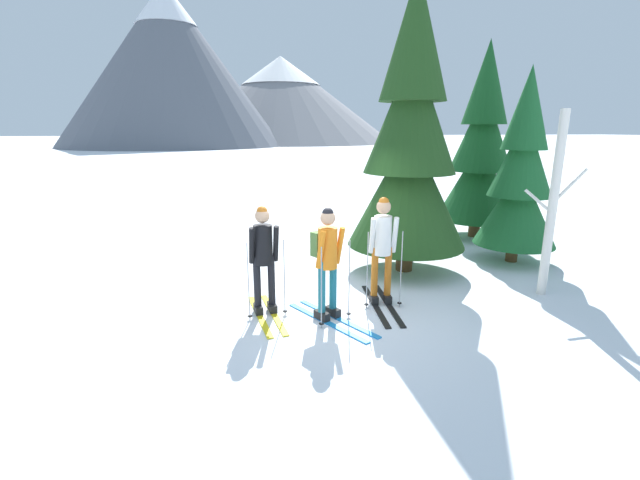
% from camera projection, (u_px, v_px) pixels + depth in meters
% --- Properties ---
extents(ground_plane, '(400.00, 400.00, 0.00)m').
position_uv_depth(ground_plane, '(318.00, 310.00, 6.82)').
color(ground_plane, white).
extents(skier_in_black, '(0.61, 1.59, 1.68)m').
position_uv_depth(skier_in_black, '(263.00, 254.00, 6.49)').
color(skier_in_black, yellow).
rests_on(skier_in_black, ground).
extents(skier_in_orange, '(1.08, 1.66, 1.69)m').
position_uv_depth(skier_in_orange, '(327.00, 258.00, 6.29)').
color(skier_in_orange, '#1E84D1').
rests_on(skier_in_orange, ground).
extents(skier_in_white, '(0.61, 1.75, 1.75)m').
position_uv_depth(skier_in_white, '(382.00, 247.00, 6.84)').
color(skier_in_white, black).
rests_on(skier_in_white, ground).
extents(pine_tree_near, '(2.02, 2.02, 4.87)m').
position_uv_depth(pine_tree_near, '(481.00, 151.00, 10.96)').
color(pine_tree_near, '#51381E').
rests_on(pine_tree_near, ground).
extents(pine_tree_mid, '(2.28, 2.28, 5.51)m').
position_uv_depth(pine_tree_mid, '(410.00, 143.00, 8.13)').
color(pine_tree_mid, '#51381E').
rests_on(pine_tree_mid, ground).
extents(pine_tree_far, '(1.65, 1.65, 3.99)m').
position_uv_depth(pine_tree_far, '(520.00, 176.00, 8.89)').
color(pine_tree_far, '#51381E').
rests_on(pine_tree_far, ground).
extents(birch_tree_tall, '(0.79, 0.49, 3.08)m').
position_uv_depth(birch_tree_tall, '(553.00, 205.00, 7.11)').
color(birch_tree_tall, silver).
rests_on(birch_tree_tall, ground).
extents(birch_tree_slender, '(0.73, 0.70, 5.10)m').
position_uv_depth(birch_tree_slender, '(406.00, 137.00, 10.01)').
color(birch_tree_slender, silver).
rests_on(birch_tree_slender, ground).
extents(mountain_ridge_distant, '(61.73, 57.51, 25.10)m').
position_uv_depth(mountain_ridge_distant, '(237.00, 86.00, 81.05)').
color(mountain_ridge_distant, slate).
rests_on(mountain_ridge_distant, ground).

